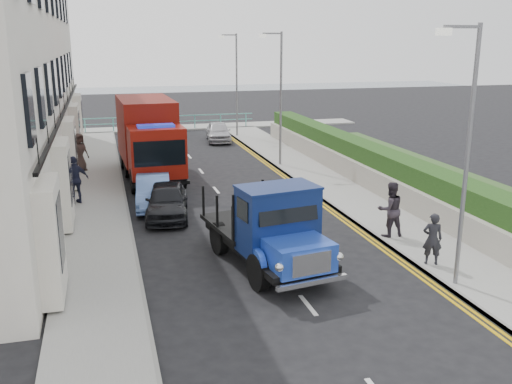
% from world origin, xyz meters
% --- Properties ---
extents(ground, '(120.00, 120.00, 0.00)m').
position_xyz_m(ground, '(0.00, 0.00, 0.00)').
color(ground, black).
rests_on(ground, ground).
extents(pavement_west, '(2.40, 38.00, 0.12)m').
position_xyz_m(pavement_west, '(-5.20, 9.00, 0.06)').
color(pavement_west, gray).
rests_on(pavement_west, ground).
extents(pavement_east, '(2.60, 38.00, 0.12)m').
position_xyz_m(pavement_east, '(5.30, 9.00, 0.06)').
color(pavement_east, gray).
rests_on(pavement_east, ground).
extents(promenade, '(30.00, 2.50, 0.12)m').
position_xyz_m(promenade, '(0.00, 29.00, 0.06)').
color(promenade, gray).
rests_on(promenade, ground).
extents(sea_plane, '(120.00, 120.00, 0.00)m').
position_xyz_m(sea_plane, '(0.00, 60.00, 0.00)').
color(sea_plane, slate).
rests_on(sea_plane, ground).
extents(garden_east, '(1.45, 28.00, 1.75)m').
position_xyz_m(garden_east, '(7.21, 9.00, 0.90)').
color(garden_east, '#B2AD9E').
rests_on(garden_east, ground).
extents(seafront_railing, '(13.00, 0.08, 1.11)m').
position_xyz_m(seafront_railing, '(0.00, 28.20, 0.58)').
color(seafront_railing, '#59B2A5').
rests_on(seafront_railing, ground).
extents(lamp_near, '(1.23, 0.18, 7.00)m').
position_xyz_m(lamp_near, '(4.18, -2.00, 4.00)').
color(lamp_near, slate).
rests_on(lamp_near, ground).
extents(lamp_mid, '(1.23, 0.18, 7.00)m').
position_xyz_m(lamp_mid, '(4.18, 14.00, 4.00)').
color(lamp_mid, slate).
rests_on(lamp_mid, ground).
extents(lamp_far, '(1.23, 0.18, 7.00)m').
position_xyz_m(lamp_far, '(4.18, 24.00, 4.00)').
color(lamp_far, slate).
rests_on(lamp_far, ground).
extents(bedford_lorry, '(2.97, 5.73, 2.60)m').
position_xyz_m(bedford_lorry, '(-0.20, 0.30, 1.20)').
color(bedford_lorry, black).
rests_on(bedford_lorry, ground).
extents(red_lorry, '(2.73, 7.34, 3.80)m').
position_xyz_m(red_lorry, '(-2.65, 13.43, 2.02)').
color(red_lorry, black).
rests_on(red_lorry, ground).
extents(parked_car_front, '(2.08, 4.05, 1.32)m').
position_xyz_m(parked_car_front, '(-2.60, 6.51, 0.66)').
color(parked_car_front, black).
rests_on(parked_car_front, ground).
extents(parked_car_mid, '(1.66, 3.91, 1.26)m').
position_xyz_m(parked_car_mid, '(-2.97, 8.13, 0.63)').
color(parked_car_mid, '#668DDA').
rests_on(parked_car_mid, ground).
extents(parked_car_rear, '(2.18, 4.83, 1.37)m').
position_xyz_m(parked_car_rear, '(-2.60, 15.40, 0.69)').
color(parked_car_rear, silver).
rests_on(parked_car_rear, ground).
extents(seafront_car_left, '(2.57, 4.86, 1.30)m').
position_xyz_m(seafront_car_left, '(-0.50, 27.00, 0.65)').
color(seafront_car_left, black).
rests_on(seafront_car_left, ground).
extents(seafront_car_right, '(1.99, 3.97, 1.30)m').
position_xyz_m(seafront_car_right, '(2.68, 22.60, 0.65)').
color(seafront_car_right, silver).
rests_on(seafront_car_right, ground).
extents(pedestrian_east_near, '(0.67, 0.56, 1.58)m').
position_xyz_m(pedestrian_east_near, '(4.40, -0.59, 0.91)').
color(pedestrian_east_near, black).
rests_on(pedestrian_east_near, pavement_east).
extents(pedestrian_east_far, '(0.92, 0.72, 1.89)m').
position_xyz_m(pedestrian_east_far, '(4.40, 2.02, 1.06)').
color(pedestrian_east_far, '#332C36').
rests_on(pedestrian_east_far, pavement_east).
extents(pedestrian_west_near, '(1.24, 0.95, 1.96)m').
position_xyz_m(pedestrian_west_near, '(-6.00, 8.99, 1.10)').
color(pedestrian_west_near, '#1C1E33').
rests_on(pedestrian_west_near, pavement_west).
extents(pedestrian_west_far, '(1.12, 1.05, 1.92)m').
position_xyz_m(pedestrian_west_far, '(-6.00, 15.22, 1.08)').
color(pedestrian_west_far, '#3A2E2A').
rests_on(pedestrian_west_far, pavement_west).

